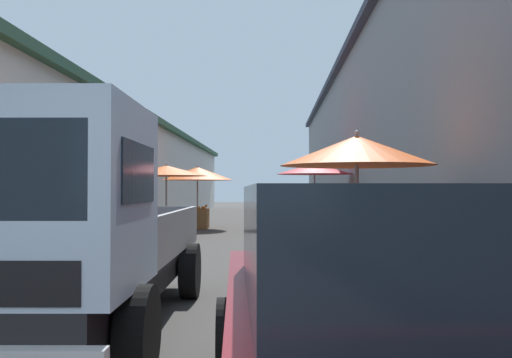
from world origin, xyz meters
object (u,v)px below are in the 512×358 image
fruit_stall_mid_lane (198,178)px  vendor_by_crates (98,228)px  fruit_stall_far_right (167,179)px  fruit_stall_near_right (1,170)px  hatchback_car (393,323)px  fruit_stall_far_left (315,177)px  fruit_stall_near_left (360,178)px  delivery_truck (56,234)px  parked_scooter (306,235)px  vendor_in_shade (105,218)px

fruit_stall_mid_lane → vendor_by_crates: (-12.06, -0.32, -0.96)m
fruit_stall_far_right → fruit_stall_near_right: bearing=176.6°
fruit_stall_mid_lane → hatchback_car: (-16.77, -3.43, -1.11)m
fruit_stall_far_left → vendor_by_crates: bearing=160.5°
fruit_stall_near_left → delivery_truck: bearing=132.6°
fruit_stall_far_right → fruit_stall_mid_lane: fruit_stall_mid_lane is taller
fruit_stall_far_right → vendor_by_crates: bearing=-175.1°
delivery_truck → parked_scooter: size_ratio=2.97×
hatchback_car → parked_scooter: size_ratio=2.40×
fruit_stall_far_right → hatchback_car: (-13.32, -3.86, -1.02)m
hatchback_car → delivery_truck: 3.13m
fruit_stall_mid_lane → vendor_in_shade: size_ratio=1.61×
hatchback_car → fruit_stall_far_left: bearing=-2.8°
fruit_stall_far_left → fruit_stall_mid_lane: (1.07, 4.20, 0.01)m
fruit_stall_mid_lane → hatchback_car: fruit_stall_mid_lane is taller
fruit_stall_far_right → hatchback_car: size_ratio=0.61×
fruit_stall_far_left → hatchback_car: bearing=177.2°
delivery_truck → fruit_stall_near_right: bearing=35.2°
fruit_stall_far_left → parked_scooter: (-6.93, 0.70, -1.39)m
fruit_stall_near_left → fruit_stall_far_left: bearing=-1.0°
vendor_by_crates → delivery_truck: bearing=-168.5°
vendor_by_crates → parked_scooter: vendor_by_crates is taller
fruit_stall_far_right → delivery_truck: 11.60m
fruit_stall_far_right → fruit_stall_mid_lane: (3.44, -0.43, 0.10)m
hatchback_car → delivery_truck: delivery_truck is taller
fruit_stall_near_left → vendor_by_crates: (0.04, 3.68, -0.70)m
fruit_stall_far_right → parked_scooter: fruit_stall_far_right is taller
fruit_stall_near_right → delivery_truck: (-2.63, -1.86, -0.65)m
vendor_by_crates → parked_scooter: size_ratio=0.93×
vendor_by_crates → fruit_stall_near_right: bearing=101.3°
fruit_stall_mid_lane → fruit_stall_near_right: bearing=175.6°
fruit_stall_far_left → fruit_stall_near_right: bearing=155.4°
fruit_stall_far_right → vendor_by_crates: (-8.61, -0.75, -0.87)m
fruit_stall_near_left → vendor_by_crates: 3.75m
vendor_in_shade → hatchback_car: bearing=-150.9°
vendor_by_crates → vendor_in_shade: (1.64, 0.42, 0.05)m
fruit_stall_mid_lane → vendor_by_crates: fruit_stall_mid_lane is taller
fruit_stall_near_right → vendor_in_shade: bearing=-24.3°
vendor_in_shade → delivery_truck: bearing=-167.5°
fruit_stall_near_right → parked_scooter: fruit_stall_near_right is taller
fruit_stall_mid_lane → delivery_truck: fruit_stall_mid_lane is taller
parked_scooter → hatchback_car: bearing=179.6°
fruit_stall_mid_lane → parked_scooter: 8.84m
fruit_stall_far_right → fruit_stall_near_right: size_ratio=1.08×
vendor_in_shade → fruit_stall_mid_lane: bearing=-0.5°
hatchback_car → vendor_in_shade: bearing=29.1°
delivery_truck → vendor_in_shade: size_ratio=3.07×
fruit_stall_mid_lane → vendor_by_crates: bearing=-178.5°
fruit_stall_near_right → fruit_stall_near_left: bearing=-87.6°
parked_scooter → fruit_stall_near_left: bearing=-173.1°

